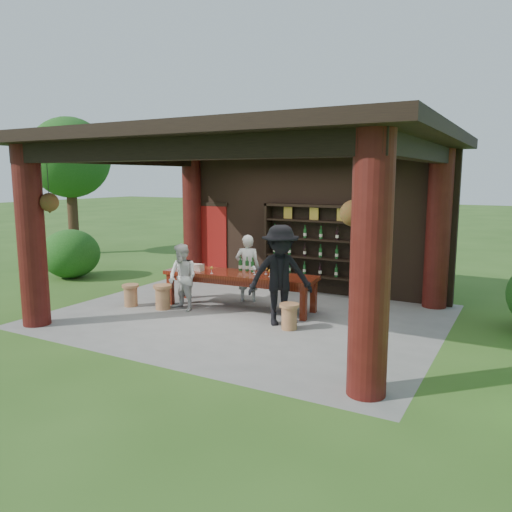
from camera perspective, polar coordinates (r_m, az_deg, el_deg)
The scene contains 15 objects.
ground at distance 10.01m, azimuth -1.12°, elevation -6.83°, with size 90.00×90.00×0.00m, color #2D5119.
pavilion at distance 10.02m, azimuth 0.01°, elevation 5.57°, with size 7.50×6.00×3.60m.
wine_shelf at distance 11.78m, azimuth 6.49°, elevation 0.79°, with size 2.39×0.36×2.11m.
tasting_table at distance 10.43m, azimuth -1.86°, elevation -2.60°, with size 3.33×1.11×0.75m.
stool_near_left at distance 10.61m, azimuth -10.60°, elevation -4.55°, with size 0.39×0.39×0.51m.
stool_near_right at distance 9.10m, azimuth 3.82°, elevation -6.83°, with size 0.36×0.36×0.47m.
stool_far_left at distance 11.00m, azimuth -14.12°, elevation -4.31°, with size 0.36×0.36×0.47m.
host at distance 10.98m, azimuth -0.96°, elevation -1.41°, with size 0.54×0.36×1.49m, color beige.
guest_woman at distance 10.36m, azimuth -8.39°, elevation -2.45°, with size 0.67×0.52×1.38m, color silver.
guest_man at distance 9.24m, azimuth 2.79°, elevation -2.21°, with size 1.21×0.69×1.87m, color black.
table_bottles at distance 10.60m, azimuth -1.08°, elevation -0.91°, with size 0.39×0.12×0.31m.
table_glasses at distance 10.20m, azimuth 0.78°, elevation -1.76°, with size 1.62×0.69×0.15m.
napkin_basket at distance 10.75m, azimuth -6.74°, elevation -1.29°, with size 0.26×0.18×0.14m, color #BF6672.
shrubs at distance 9.83m, azimuth 15.78°, elevation -4.12°, with size 15.09×8.38×1.36m.
trees at distance 9.38m, azimuth 18.97°, elevation 12.41°, with size 21.97×10.70×4.80m.
Camera 1 is at (4.83, -8.32, 2.74)m, focal length 35.00 mm.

